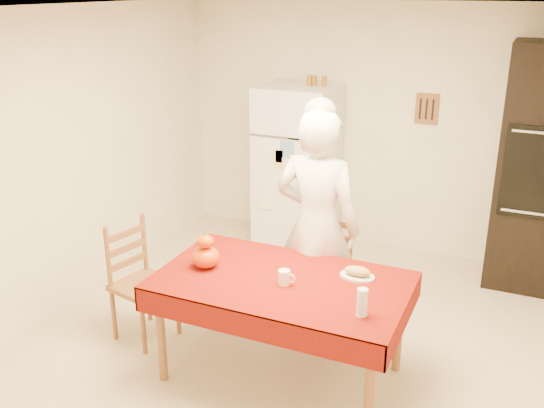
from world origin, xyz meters
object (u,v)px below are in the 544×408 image
Objects in this scene: oven_cabinet at (540,170)px; dining_table at (282,288)px; pumpkin_lower at (206,257)px; chair_far at (323,264)px; bread_plate at (357,276)px; seated_woman at (317,227)px; coffee_mug at (284,277)px; chair_left at (138,276)px; refrigerator at (297,168)px; wine_glass at (362,302)px.

dining_table is (-1.51, -2.25, -0.41)m from oven_cabinet.
pumpkin_lower is (-0.56, -0.04, 0.14)m from dining_table.
chair_far is 0.81m from bread_plate.
dining_table is at bearing -123.92° from oven_cabinet.
coffee_mug is at bearing 93.81° from seated_woman.
seated_woman is at bearing -53.07° from chair_left.
oven_cabinet is 9.17× the size of bread_plate.
pumpkin_lower is (-0.61, 0.02, 0.03)m from coffee_mug.
dining_table is 0.58m from pumpkin_lower.
coffee_mug reaches higher than bread_plate.
wine_glass is at bearing -60.36° from refrigerator.
refrigerator is at bearing 109.13° from dining_table.
pumpkin_lower is (-2.08, -2.29, -0.26)m from oven_cabinet.
wine_glass is at bearing -9.37° from pumpkin_lower.
chair_far reaches higher than bread_plate.
dining_table is 0.14m from coffee_mug.
seated_woman is 10.45× the size of wine_glass.
chair_far is at bearing 119.63° from wine_glass.
wine_glass is at bearing -85.76° from chair_left.
chair_far is 1.00× the size of chair_left.
chair_left reaches higher than bread_plate.
coffee_mug reaches higher than dining_table.
dining_table is 0.92× the size of seated_woman.
pumpkin_lower is at bearing -132.20° from oven_cabinet.
chair_far is (0.77, -1.36, -0.34)m from refrigerator.
coffee_mug is (-1.47, -2.31, -0.29)m from oven_cabinet.
pumpkin_lower reaches higher than dining_table.
bread_plate is (0.45, -0.62, 0.26)m from chair_far.
refrigerator reaches higher than dining_table.
coffee_mug is 0.61m from pumpkin_lower.
coffee_mug is 0.61m from wine_glass.
chair_far is at bearing -44.30° from chair_left.
chair_far is at bearing 57.15° from pumpkin_lower.
refrigerator is 7.08× the size of bread_plate.
chair_far and chair_left have the same top height.
seated_woman is at bearing -71.32° from chair_far.
chair_left is at bearing 175.41° from coffee_mug.
seated_woman is 9.15× the size of pumpkin_lower.
chair_left is at bearing 26.75° from seated_woman.
refrigerator reaches higher than chair_left.
chair_left is 4.73× the size of pumpkin_lower.
dining_table is 7.08× the size of bread_plate.
dining_table is 8.46× the size of pumpkin_lower.
seated_woman reaches higher than chair_far.
chair_left is (-2.75, -2.21, -0.59)m from oven_cabinet.
seated_woman reaches higher than wine_glass.
chair_left reaches higher than dining_table.
chair_left reaches higher than pumpkin_lower.
oven_cabinet is at bearing 56.08° from dining_table.
oven_cabinet is 22.00× the size of coffee_mug.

